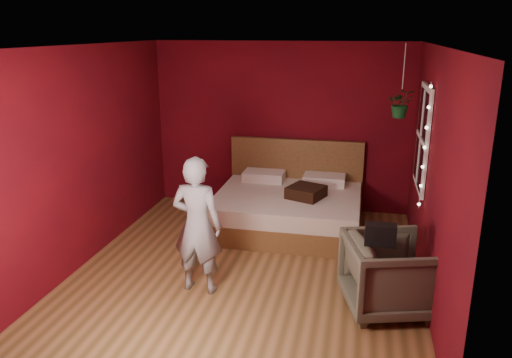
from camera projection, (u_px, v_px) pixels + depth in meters
name	position (u px, v px, depth m)	size (l,w,h in m)	color
floor	(249.00, 267.00, 6.05)	(4.50, 4.50, 0.00)	olive
room_walls	(248.00, 131.00, 5.56)	(4.04, 4.54, 2.62)	maroon
window	(422.00, 138.00, 6.06)	(0.05, 0.97, 1.27)	white
fairy_lights	(425.00, 147.00, 5.57)	(0.04, 0.04, 1.45)	silver
bed	(289.00, 207.00, 7.24)	(2.06, 1.75, 1.13)	brown
person	(197.00, 225.00, 5.32)	(0.55, 0.36, 1.52)	gray
armchair	(389.00, 274.00, 5.04)	(0.83, 0.86, 0.78)	#5A5947
handbag	(380.00, 234.00, 4.77)	(0.29, 0.15, 0.21)	black
throw_pillow	(306.00, 192.00, 6.93)	(0.45, 0.45, 0.16)	black
hanging_plant	(401.00, 103.00, 6.48)	(0.36, 0.32, 0.95)	silver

